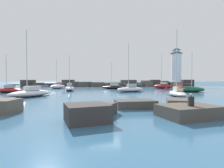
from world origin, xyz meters
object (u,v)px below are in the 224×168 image
Objects in this scene: sailboat_moored_2 at (31,93)px; sailboat_moored_8 at (189,89)px; sailboat_moored_4 at (9,90)px; sailboat_moored_5 at (69,88)px; sailboat_moored_6 at (114,87)px; sailboat_moored_0 at (163,86)px; sailboat_moored_3 at (58,87)px; mooring_buoy_far_side at (45,92)px; sailboat_moored_1 at (131,89)px; person_on_rocks at (191,104)px; mooring_buoy_orange_near at (166,89)px; sailboat_moored_7 at (177,93)px; lighthouse at (176,70)px.

sailboat_moored_2 reaches higher than sailboat_moored_8.
sailboat_moored_4 is (-8.17, 8.74, -0.03)m from sailboat_moored_2.
sailboat_moored_6 is at bearing 34.92° from sailboat_moored_5.
sailboat_moored_0 is 1.34× the size of sailboat_moored_6.
sailboat_moored_3 is 1.04× the size of sailboat_moored_8.
sailboat_moored_8 reaches higher than mooring_buoy_far_side.
sailboat_moored_1 is 25.98m from person_on_rocks.
person_on_rocks is at bearing -41.69° from sailboat_moored_2.
sailboat_moored_0 is 0.98× the size of sailboat_moored_1.
sailboat_moored_3 is 44.52m from person_on_rocks.
sailboat_moored_5 is 13.36m from sailboat_moored_6.
sailboat_moored_0 is 39.43m from sailboat_moored_4.
sailboat_moored_3 reaches higher than mooring_buoy_far_side.
sailboat_moored_0 is 40.28m from person_on_rocks.
sailboat_moored_8 is 10.56× the size of mooring_buoy_orange_near.
sailboat_moored_2 is 1.33× the size of sailboat_moored_6.
person_on_rocks is (17.50, -21.65, 0.73)m from mooring_buoy_far_side.
sailboat_moored_2 is (-17.20, -10.16, -0.03)m from sailboat_moored_1.
sailboat_moored_8 is (6.53, 9.44, 0.04)m from sailboat_moored_7.
person_on_rocks is (14.68, -30.19, 0.31)m from sailboat_moored_5.
sailboat_moored_7 reaches higher than sailboat_moored_4.
sailboat_moored_5 is at bearing -60.42° from sailboat_moored_3.
sailboat_moored_7 is 13.23× the size of mooring_buoy_orange_near.
mooring_buoy_far_side is (0.26, 5.84, -0.36)m from sailboat_moored_2.
mooring_buoy_far_side is at bearing -130.39° from sailboat_moored_6.
sailboat_moored_7 is 6.06× the size of person_on_rocks.
sailboat_moored_1 is at bearing -75.05° from sailboat_moored_6.
sailboat_moored_2 is at bearing -102.08° from sailboat_moored_5.
lighthouse is at bearing 55.94° from sailboat_moored_0.
sailboat_moored_8 is (37.87, 0.24, 0.04)m from sailboat_moored_4.
sailboat_moored_0 is at bearing 48.35° from sailboat_moored_1.
sailboat_moored_6 is 4.37× the size of person_on_rocks.
sailboat_moored_2 is at bearing -92.52° from mooring_buoy_far_side.
person_on_rocks is (17.76, -15.81, 0.37)m from sailboat_moored_2.
sailboat_moored_8 is at bearing -24.98° from sailboat_moored_3.
sailboat_moored_3 is 35.29m from sailboat_moored_7.
sailboat_moored_1 reaches higher than sailboat_moored_6.
lighthouse is 1.71× the size of sailboat_moored_5.
mooring_buoy_orange_near is 1.10× the size of mooring_buoy_far_side.
lighthouse is at bearing 68.78° from person_on_rocks.
sailboat_moored_3 is (-2.33, 23.91, 0.01)m from sailboat_moored_2.
mooring_buoy_orange_near is (10.28, 6.89, -0.35)m from sailboat_moored_1.
sailboat_moored_5 is (-14.13, 4.22, 0.03)m from sailboat_moored_1.
sailboat_moored_2 is 1.31× the size of sailboat_moored_4.
sailboat_moored_3 is (-19.54, 13.76, -0.03)m from sailboat_moored_1.
sailboat_moored_8 is at bearing 16.83° from sailboat_moored_2.
lighthouse reaches higher than mooring_buoy_orange_near.
sailboat_moored_6 is 38.03m from person_on_rocks.
mooring_buoy_far_side is (-13.77, -16.19, -0.29)m from sailboat_moored_6.
sailboat_moored_4 is 0.91× the size of sailboat_moored_8.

